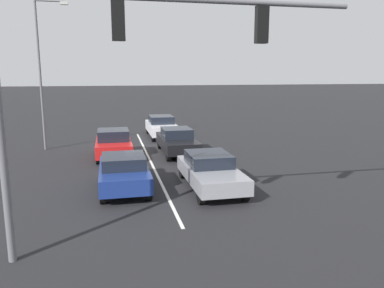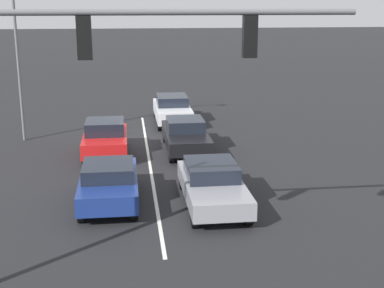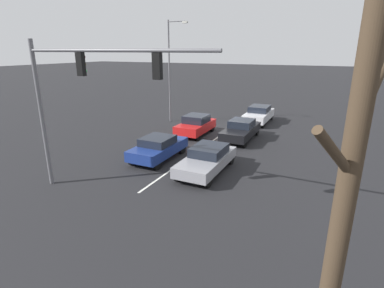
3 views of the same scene
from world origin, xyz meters
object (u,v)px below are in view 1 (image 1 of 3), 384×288
at_px(street_lamp_right_shoulder, 43,66).
at_px(traffic_signal_gantry, 108,60).
at_px(car_gray_leftlane_front, 210,170).
at_px(car_black_leftlane_second, 177,141).
at_px(car_red_midlane_second, 114,144).
at_px(car_navy_midlane_front, 124,171).
at_px(car_silver_leftlane_third, 161,126).

bearing_deg(street_lamp_right_shoulder, traffic_signal_gantry, 104.56).
height_order(car_gray_leftlane_front, street_lamp_right_shoulder, street_lamp_right_shoulder).
xyz_separation_m(car_black_leftlane_second, car_red_midlane_second, (3.68, 0.20, 0.02)).
bearing_deg(car_gray_leftlane_front, car_navy_midlane_front, -8.81).
bearing_deg(car_black_leftlane_second, car_navy_midlane_front, 62.16).
bearing_deg(car_red_midlane_second, car_black_leftlane_second, -176.96).
distance_m(car_gray_leftlane_front, car_black_leftlane_second, 6.90).
xyz_separation_m(car_gray_leftlane_front, car_silver_leftlane_third, (0.23, -12.94, 0.07)).
bearing_deg(street_lamp_right_shoulder, car_red_midlane_second, 141.31).
bearing_deg(car_silver_leftlane_third, traffic_signal_gantry, 78.22).
xyz_separation_m(car_navy_midlane_front, traffic_signal_gantry, (0.45, 5.42, 4.27)).
height_order(car_navy_midlane_front, car_silver_leftlane_third, car_silver_leftlane_third).
xyz_separation_m(car_navy_midlane_front, street_lamp_right_shoulder, (4.28, -9.34, 4.37)).
bearing_deg(car_red_midlane_second, traffic_signal_gantry, 89.34).
height_order(traffic_signal_gantry, street_lamp_right_shoulder, street_lamp_right_shoulder).
distance_m(car_red_midlane_second, street_lamp_right_shoulder, 6.68).
bearing_deg(car_navy_midlane_front, traffic_signal_gantry, 85.25).
xyz_separation_m(traffic_signal_gantry, street_lamp_right_shoulder, (3.83, -14.76, 0.10)).
bearing_deg(street_lamp_right_shoulder, car_gray_leftlane_front, 128.22).
relative_size(car_gray_leftlane_front, traffic_signal_gantry, 0.52).
height_order(car_navy_midlane_front, car_gray_leftlane_front, car_navy_midlane_front).
distance_m(car_gray_leftlane_front, car_silver_leftlane_third, 12.94).
height_order(car_gray_leftlane_front, traffic_signal_gantry, traffic_signal_gantry).
bearing_deg(car_gray_leftlane_front, traffic_signal_gantry, 50.99).
distance_m(car_silver_leftlane_third, traffic_signal_gantry, 18.68).
relative_size(car_red_midlane_second, street_lamp_right_shoulder, 0.45).
relative_size(car_black_leftlane_second, street_lamp_right_shoulder, 0.53).
xyz_separation_m(car_silver_leftlane_third, traffic_signal_gantry, (3.71, 17.81, 4.21)).
bearing_deg(traffic_signal_gantry, car_black_leftlane_second, -107.92).
relative_size(car_navy_midlane_front, car_gray_leftlane_front, 0.92).
bearing_deg(car_red_midlane_second, car_silver_leftlane_third, -119.89).
distance_m(car_navy_midlane_front, car_red_midlane_second, 6.17).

